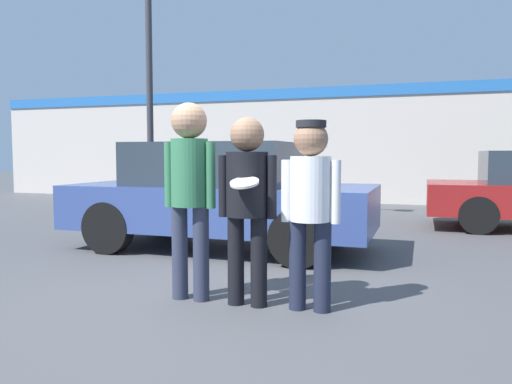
# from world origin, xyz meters

# --- Properties ---
(ground_plane) EXTENTS (56.00, 56.00, 0.00)m
(ground_plane) POSITION_xyz_m (0.00, 0.00, 0.00)
(ground_plane) COLOR #4C4C4F
(storefront_building) EXTENTS (24.00, 0.22, 3.25)m
(storefront_building) POSITION_xyz_m (0.00, 9.77, 1.66)
(storefront_building) COLOR beige
(storefront_building) RESTS_ON ground
(person_left) EXTENTS (0.51, 0.34, 1.84)m
(person_left) POSITION_xyz_m (-0.23, -0.18, 1.11)
(person_left) COLOR #2D3347
(person_left) RESTS_ON ground
(person_middle_with_frisbee) EXTENTS (0.55, 0.57, 1.69)m
(person_middle_with_frisbee) POSITION_xyz_m (0.34, -0.19, 1.02)
(person_middle_with_frisbee) COLOR black
(person_middle_with_frisbee) RESTS_ON ground
(person_right) EXTENTS (0.52, 0.35, 1.65)m
(person_right) POSITION_xyz_m (0.90, -0.15, 0.99)
(person_right) COLOR #1E2338
(person_right) RESTS_ON ground
(parked_car_near) EXTENTS (4.33, 1.88, 1.53)m
(parked_car_near) POSITION_xyz_m (-0.95, 2.26, 0.78)
(parked_car_near) COLOR #334784
(parked_car_near) RESTS_ON ground
(street_lamp) EXTENTS (1.26, 0.35, 6.70)m
(street_lamp) POSITION_xyz_m (-2.82, 3.87, 4.03)
(street_lamp) COLOR #38383D
(street_lamp) RESTS_ON ground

